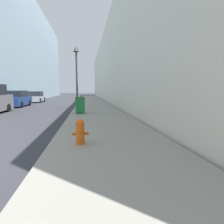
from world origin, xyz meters
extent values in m
cube|color=gray|center=(5.53, 18.00, 0.07)|extent=(3.83, 60.00, 0.15)
cube|color=beige|center=(13.55, 26.00, 5.41)|extent=(12.00, 60.00, 10.82)
cylinder|color=#D15614|center=(4.55, 1.01, 0.43)|extent=(0.25, 0.25, 0.57)
sphere|color=#D15614|center=(4.55, 1.01, 0.76)|extent=(0.27, 0.27, 0.27)
cylinder|color=#D15614|center=(4.55, 1.01, 0.84)|extent=(0.07, 0.07, 0.06)
cylinder|color=#D15614|center=(4.55, 0.82, 0.46)|extent=(0.11, 0.12, 0.11)
cylinder|color=#D15614|center=(4.37, 1.01, 0.46)|extent=(0.12, 0.09, 0.09)
cylinder|color=#D15614|center=(4.74, 1.01, 0.46)|extent=(0.12, 0.09, 0.09)
cube|color=#1E7538|center=(4.31, 8.07, 0.68)|extent=(0.62, 0.56, 1.00)
cube|color=#16572A|center=(4.31, 8.07, 1.22)|extent=(0.64, 0.57, 0.08)
cylinder|color=black|center=(4.05, 8.31, 0.23)|extent=(0.05, 0.16, 0.16)
cylinder|color=black|center=(4.58, 8.31, 0.23)|extent=(0.05, 0.16, 0.16)
cylinder|color=#2D332D|center=(3.93, 11.74, 0.27)|extent=(0.28, 0.28, 0.25)
cylinder|color=#2D332D|center=(3.93, 11.74, 2.59)|extent=(0.15, 0.15, 4.89)
cone|color=#2D332D|center=(3.93, 11.74, 5.29)|extent=(0.50, 0.50, 0.50)
cylinder|color=black|center=(-1.58, 10.95, 0.32)|extent=(0.24, 0.64, 0.64)
cube|color=navy|center=(-2.60, 15.63, 0.60)|extent=(1.85, 4.20, 0.88)
cube|color=#1E2328|center=(-2.60, 15.63, 1.37)|extent=(1.63, 2.18, 0.66)
cylinder|color=black|center=(-3.45, 16.89, 0.32)|extent=(0.24, 0.64, 0.64)
cylinder|color=black|center=(-1.75, 16.89, 0.32)|extent=(0.24, 0.64, 0.64)
cylinder|color=black|center=(-3.45, 14.37, 0.32)|extent=(0.24, 0.64, 0.64)
cylinder|color=black|center=(-1.75, 14.37, 0.32)|extent=(0.24, 0.64, 0.64)
cube|color=#A3A8B2|center=(-2.51, 22.35, 0.52)|extent=(1.87, 4.12, 0.71)
cube|color=#1E2328|center=(-2.51, 22.35, 1.22)|extent=(1.64, 2.14, 0.70)
cylinder|color=black|center=(-3.37, 23.59, 0.32)|extent=(0.24, 0.64, 0.64)
cylinder|color=black|center=(-1.65, 23.59, 0.32)|extent=(0.24, 0.64, 0.64)
cylinder|color=black|center=(-3.37, 21.12, 0.32)|extent=(0.24, 0.64, 0.64)
cylinder|color=black|center=(-1.65, 21.12, 0.32)|extent=(0.24, 0.64, 0.64)
camera|label=1|loc=(4.77, -4.15, 1.74)|focal=28.00mm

